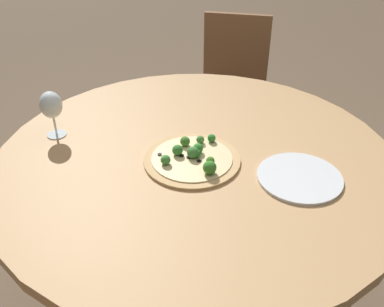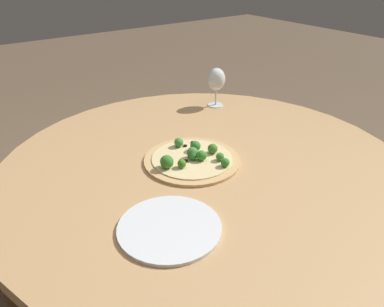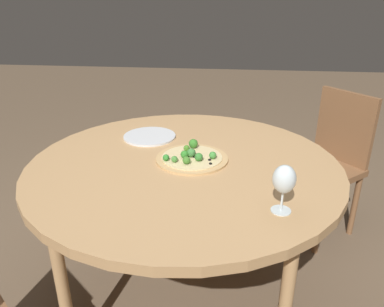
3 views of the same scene
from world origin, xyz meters
TOP-DOWN VIEW (x-y plane):
  - ground_plane at (0.00, 0.00)m, footprint 12.00×12.00m
  - dining_table at (0.00, 0.00)m, footprint 1.39×1.39m
  - chair_2 at (-0.71, -0.81)m, footprint 0.56×0.56m
  - pizza at (0.03, 0.03)m, footprint 0.33×0.33m
  - wine_glass at (0.39, -0.36)m, footprint 0.08×0.08m
  - plate_near at (-0.22, 0.28)m, footprint 0.27×0.27m

SIDE VIEW (x-z plane):
  - ground_plane at x=0.00m, z-range 0.00..0.00m
  - chair_2 at x=-0.71m, z-range 0.04..0.94m
  - dining_table at x=0.00m, z-range 0.32..1.07m
  - plate_near at x=-0.22m, z-range 0.75..0.76m
  - pizza at x=0.03m, z-range 0.73..0.79m
  - wine_glass at x=0.39m, z-range 0.78..0.95m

